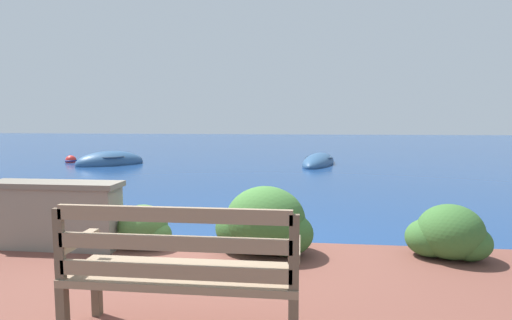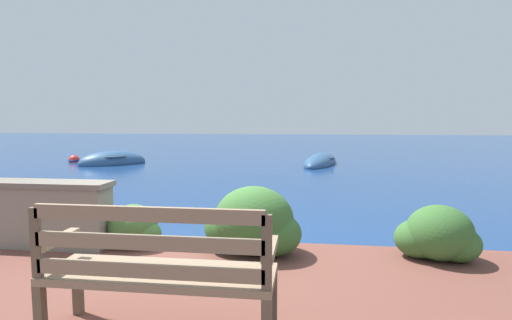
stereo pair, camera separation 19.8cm
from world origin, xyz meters
name	(u,v)px [view 1 (the left image)]	position (x,y,z in m)	size (l,w,h in m)	color
ground_plane	(208,257)	(0.00, 0.00, 0.00)	(80.00, 80.00, 0.00)	navy
park_bench	(181,269)	(0.35, -2.19, 0.70)	(1.52, 0.48, 0.93)	brown
stone_wall	(55,214)	(-1.63, -0.49, 0.60)	(1.51, 0.39, 0.75)	gray
hedge_clump_left	(142,229)	(-0.67, -0.35, 0.43)	(0.71, 0.51, 0.48)	#426B33
hedge_clump_centre	(264,224)	(0.72, -0.41, 0.54)	(1.07, 0.77, 0.73)	#38662D
hedge_clump_right	(449,235)	(2.65, -0.37, 0.47)	(0.84, 0.60, 0.57)	#38662D
rowboat_nearest	(110,163)	(-5.87, 9.34, 0.07)	(2.60, 2.47, 0.87)	#2D517A
rowboat_mid	(319,163)	(1.79, 10.28, 0.06)	(1.73, 3.41, 0.72)	#2D517A
mooring_buoy	(71,161)	(-7.76, 9.92, 0.07)	(0.45, 0.45, 0.41)	red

